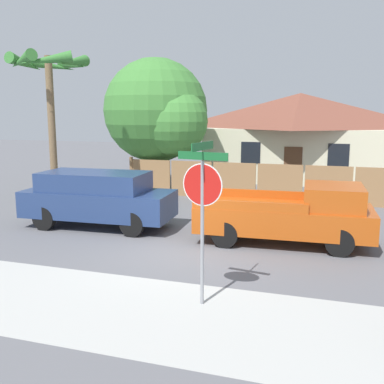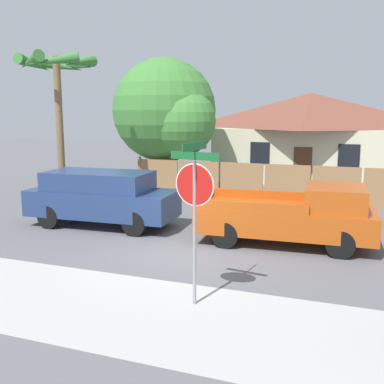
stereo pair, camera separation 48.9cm
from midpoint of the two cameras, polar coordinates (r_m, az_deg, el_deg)
name	(u,v)px [view 2 (the right image)]	position (r m, az deg, el deg)	size (l,w,h in m)	color
ground_plane	(180,253)	(12.13, -0.41, -7.73)	(80.00, 80.00, 0.00)	slate
sidewalk_strip	(111,306)	(9.06, -8.67, -14.18)	(36.00, 3.20, 0.01)	#B2B2AD
wooden_fence	(287,184)	(19.09, 12.69, 1.05)	(13.74, 0.12, 1.68)	#997047
house	(310,135)	(26.14, 15.28, 7.03)	(10.37, 6.71, 4.76)	beige
oak_tree	(168,113)	(21.66, -2.43, 10.03)	(5.18, 4.93, 6.26)	brown
palm_tree	(57,76)	(18.48, -16.02, 13.98)	(2.90, 3.11, 5.90)	brown
red_suv	(102,196)	(14.96, -10.50, -0.57)	(4.94, 2.12, 1.81)	navy
orange_pickup	(293,215)	(13.04, 13.81, -2.91)	(4.99, 2.27, 1.73)	#B74C14
stop_sign	(195,196)	(8.44, 1.99, -0.46)	(1.01, 0.91, 3.17)	gray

